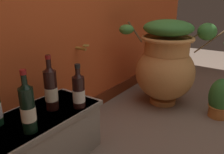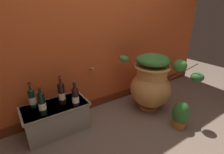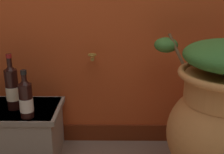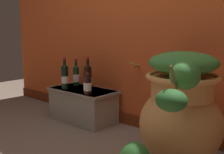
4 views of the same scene
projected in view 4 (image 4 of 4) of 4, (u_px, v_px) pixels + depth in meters
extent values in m
cube|color=maroon|center=(148.00, 124.00, 2.68)|extent=(4.40, 0.02, 0.12)
cylinder|color=#B28433|center=(136.00, 66.00, 2.63)|extent=(0.02, 0.10, 0.02)
torus|color=#B28433|center=(133.00, 63.00, 2.59)|extent=(0.06, 0.06, 0.01)
ellipsoid|color=#D68E4C|center=(181.00, 125.00, 1.90)|extent=(0.57, 0.57, 0.54)
cylinder|color=#D68E4C|center=(182.00, 88.00, 1.86)|extent=(0.42, 0.42, 0.15)
torus|color=#D68E4C|center=(183.00, 77.00, 1.84)|extent=(0.49, 0.49, 0.04)
cylinder|color=brown|center=(184.00, 76.00, 1.56)|extent=(0.07, 0.14, 0.12)
ellipsoid|color=#387A33|center=(185.00, 75.00, 1.50)|extent=(0.17, 0.17, 0.16)
cylinder|color=brown|center=(172.00, 62.00, 2.14)|extent=(0.10, 0.12, 0.20)
ellipsoid|color=#428438|center=(169.00, 58.00, 2.22)|extent=(0.14, 0.13, 0.09)
cylinder|color=brown|center=(176.00, 87.00, 1.47)|extent=(0.10, 0.29, 0.28)
ellipsoid|color=#235623|center=(171.00, 100.00, 1.32)|extent=(0.16, 0.15, 0.11)
ellipsoid|color=#387A33|center=(183.00, 63.00, 1.83)|extent=(0.46, 0.46, 0.15)
cube|color=#9E9384|center=(83.00, 105.00, 2.96)|extent=(0.70, 0.37, 0.34)
cube|color=gray|center=(83.00, 91.00, 2.93)|extent=(0.75, 0.39, 0.03)
cylinder|color=black|center=(87.00, 84.00, 2.68)|extent=(0.08, 0.08, 0.20)
cone|color=black|center=(87.00, 73.00, 2.66)|extent=(0.08, 0.08, 0.04)
cylinder|color=black|center=(87.00, 70.00, 2.65)|extent=(0.03, 0.03, 0.08)
cylinder|color=black|center=(87.00, 67.00, 2.65)|extent=(0.03, 0.03, 0.02)
cylinder|color=white|center=(87.00, 86.00, 2.68)|extent=(0.08, 0.08, 0.08)
cylinder|color=black|center=(65.00, 78.00, 2.92)|extent=(0.07, 0.07, 0.24)
cone|color=black|center=(65.00, 65.00, 2.90)|extent=(0.07, 0.07, 0.04)
cylinder|color=black|center=(64.00, 62.00, 2.89)|extent=(0.03, 0.03, 0.09)
cylinder|color=maroon|center=(64.00, 59.00, 2.88)|extent=(0.03, 0.03, 0.02)
cylinder|color=beige|center=(65.00, 80.00, 2.92)|extent=(0.08, 0.08, 0.08)
cylinder|color=black|center=(88.00, 79.00, 2.84)|extent=(0.08, 0.08, 0.25)
cone|color=black|center=(88.00, 66.00, 2.82)|extent=(0.08, 0.08, 0.04)
cylinder|color=black|center=(88.00, 62.00, 2.81)|extent=(0.03, 0.03, 0.10)
cylinder|color=maroon|center=(88.00, 58.00, 2.80)|extent=(0.03, 0.03, 0.02)
cylinder|color=beige|center=(88.00, 81.00, 2.84)|extent=(0.08, 0.08, 0.08)
cylinder|color=black|center=(76.00, 76.00, 3.12)|extent=(0.07, 0.07, 0.21)
cone|color=black|center=(76.00, 66.00, 3.10)|extent=(0.07, 0.07, 0.04)
cylinder|color=black|center=(76.00, 63.00, 3.09)|extent=(0.03, 0.03, 0.09)
cylinder|color=maroon|center=(76.00, 60.00, 3.09)|extent=(0.03, 0.03, 0.02)
cylinder|color=silver|center=(76.00, 78.00, 3.12)|extent=(0.07, 0.07, 0.09)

